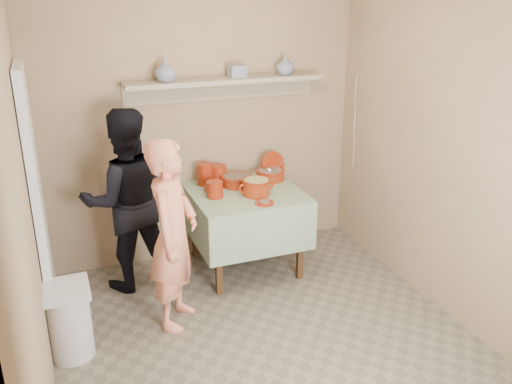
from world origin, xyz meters
name	(u,v)px	position (x,y,z in m)	size (l,w,h in m)	color
ground	(274,351)	(0.00, 0.00, 0.00)	(3.50, 3.50, 0.00)	#6F6757
tile_panel	(38,205)	(-1.46, 0.95, 1.00)	(0.06, 0.70, 2.00)	silver
plate_stack_a	(205,174)	(-0.03, 1.58, 0.86)	(0.15, 0.15, 0.20)	maroon
plate_stack_b	(219,174)	(0.10, 1.58, 0.85)	(0.14, 0.14, 0.17)	maroon
bowl_stack	(215,190)	(-0.05, 1.23, 0.83)	(0.14, 0.14, 0.14)	maroon
empty_bowl	(214,188)	(-0.01, 1.40, 0.79)	(0.17, 0.17, 0.05)	maroon
propped_lid	(273,164)	(0.65, 1.57, 0.88)	(0.25, 0.25, 0.02)	maroon
vase_right	(285,65)	(0.78, 1.62, 1.81)	(0.17, 0.17, 0.17)	navy
vase_left	(166,70)	(-0.34, 1.61, 1.82)	(0.19, 0.19, 0.20)	navy
ceramic_box	(237,72)	(0.31, 1.61, 1.77)	(0.15, 0.11, 0.11)	navy
person_cook	(173,235)	(-0.55, 0.64, 0.74)	(0.54, 0.35, 1.48)	#F18968
person_helper	(127,201)	(-0.79, 1.35, 0.79)	(0.77, 0.60, 1.58)	black
room_shell	(277,135)	(0.00, 0.00, 1.61)	(3.04, 3.54, 2.62)	tan
serving_table	(245,203)	(0.25, 1.28, 0.64)	(0.97, 0.97, 0.76)	#4C2D16
cazuela_meat_a	(237,180)	(0.23, 1.44, 0.82)	(0.30, 0.30, 0.10)	#751802
cazuela_meat_b	(270,174)	(0.58, 1.48, 0.82)	(0.28, 0.28, 0.10)	#751802
ladle	(270,170)	(0.56, 1.45, 0.87)	(0.08, 0.26, 0.19)	silver
cazuela_rice	(256,186)	(0.31, 1.15, 0.85)	(0.33, 0.25, 0.14)	#751802
front_plate	(264,203)	(0.30, 0.93, 0.77)	(0.16, 0.16, 0.03)	maroon
wall_shelf	(225,83)	(0.20, 1.65, 1.67)	(1.80, 0.25, 0.21)	tan
trash_bin	(69,321)	(-1.36, 0.49, 0.28)	(0.32, 0.32, 0.56)	silver
electrical_cord	(355,122)	(1.47, 1.48, 1.25)	(0.01, 0.05, 0.90)	silver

